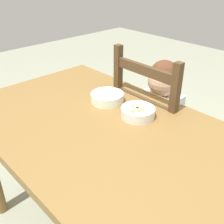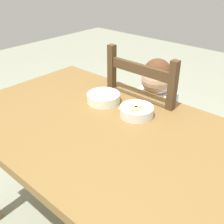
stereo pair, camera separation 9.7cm
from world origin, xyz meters
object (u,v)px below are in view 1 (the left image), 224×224
dining_chair (155,137)px  bowl_of_peas (107,97)px  spoon (126,112)px  child_figure (157,115)px  bowl_of_carrots (138,112)px  dining_table (112,151)px

dining_chair → bowl_of_peas: 0.46m
bowl_of_peas → spoon: size_ratio=1.23×
child_figure → dining_chair: bearing=131.0°
bowl_of_carrots → dining_table: bearing=-86.8°
dining_table → child_figure: child_figure is taller
child_figure → spoon: 0.34m
dining_table → spoon: bearing=115.3°
dining_chair → spoon: dining_chair is taller
dining_table → bowl_of_peas: bowl_of_peas is taller
dining_table → bowl_of_peas: (-0.22, 0.17, 0.13)m
bowl_of_peas → child_figure: bearing=70.4°
dining_table → spoon: spoon is taller
dining_chair → child_figure: 0.16m
dining_table → bowl_of_peas: 0.30m
bowl_of_carrots → spoon: bowl_of_carrots is taller
dining_chair → bowl_of_peas: dining_chair is taller
child_figure → bowl_of_peas: (-0.10, -0.29, 0.18)m
bowl_of_peas → spoon: bearing=-4.3°
dining_chair → bowl_of_peas: size_ratio=6.10×
dining_table → dining_chair: (-0.11, 0.46, -0.20)m
bowl_of_peas → dining_table: bearing=-37.6°
bowl_of_peas → spoon: (0.14, -0.01, -0.02)m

